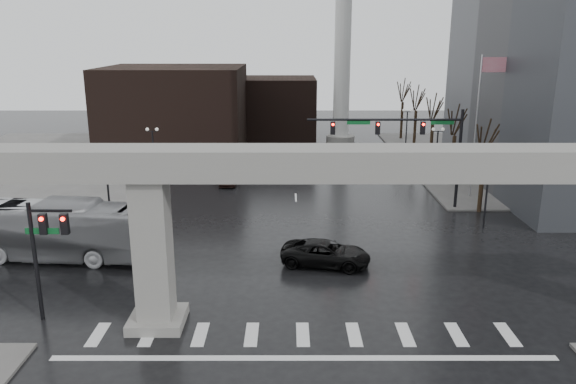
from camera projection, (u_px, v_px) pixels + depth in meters
name	position (u px, v px, depth m)	size (l,w,h in m)	color
ground	(302.00, 324.00, 27.21)	(160.00, 160.00, 0.00)	black
sidewalk_ne	(529.00, 161.00, 61.87)	(28.00, 36.00, 0.15)	slate
sidewalk_nw	(59.00, 161.00, 61.83)	(28.00, 36.00, 0.15)	slate
elevated_guideway	(331.00, 187.00, 25.35)	(48.00, 2.60, 8.70)	gray
building_far_left	(175.00, 110.00, 66.29)	(16.00, 14.00, 10.00)	black
building_far_mid	(278.00, 108.00, 76.20)	(10.00, 10.00, 8.00)	black
smokestack	(343.00, 36.00, 67.90)	(3.60, 3.60, 30.00)	silver
signal_mast_arm	(412.00, 137.00, 43.74)	(12.12, 0.43, 8.00)	black
signal_left_pole	(45.00, 242.00, 26.58)	(2.30, 0.30, 6.00)	black
flagpole_assembly	(481.00, 110.00, 46.37)	(2.06, 0.12, 12.00)	silver
lamp_right_0	(488.00, 182.00, 39.76)	(1.22, 0.32, 5.11)	black
lamp_right_1	(437.00, 145.00, 53.24)	(1.22, 0.32, 5.11)	black
lamp_right_2	(407.00, 123.00, 66.72)	(1.22, 0.32, 5.11)	black
lamp_left_0	(107.00, 182.00, 39.74)	(1.22, 0.32, 5.11)	black
lamp_left_1	(153.00, 145.00, 53.22)	(1.22, 0.32, 5.11)	black
lamp_left_2	(180.00, 123.00, 66.70)	(1.22, 0.32, 5.11)	black
tree_right_0	(482.00, 177.00, 43.81)	(1.09, 1.58, 7.50)	black
tree_right_1	(453.00, 155.00, 51.50)	(1.09, 1.61, 7.67)	black
tree_right_2	(432.00, 139.00, 59.18)	(1.10, 1.63, 7.85)	black
tree_right_3	(415.00, 127.00, 66.87)	(1.11, 1.66, 8.02)	black
tree_right_4	(402.00, 117.00, 74.56)	(1.12, 1.69, 8.19)	black
pickup_truck	(326.00, 253.00, 33.99)	(2.48, 5.39, 1.50)	black
city_bus	(48.00, 230.00, 34.88)	(3.10, 13.23, 3.69)	#96969A
far_car	(228.00, 177.00, 52.47)	(1.57, 3.91, 1.33)	black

